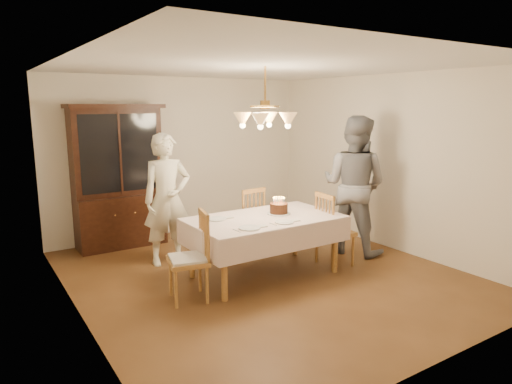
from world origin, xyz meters
TOP-DOWN VIEW (x-y plane):
  - ground at (0.00, 0.00)m, footprint 5.00×5.00m
  - room_shell at (0.00, 0.00)m, footprint 5.00×5.00m
  - dining_table at (0.00, 0.00)m, footprint 1.90×1.10m
  - china_hutch at (-1.16, 2.25)m, footprint 1.38×0.54m
  - chair_far_side at (0.23, 0.82)m, footprint 0.49×0.47m
  - chair_left_end at (-1.13, -0.17)m, footprint 0.51×0.53m
  - chair_right_end at (1.01, -0.20)m, footprint 0.46×0.48m
  - elderly_woman at (-0.85, 1.09)m, footprint 0.69×0.48m
  - adult_in_grey at (1.62, 0.08)m, footprint 1.06×1.18m
  - birthday_cake at (0.25, 0.05)m, footprint 0.30×0.30m
  - place_setting_near_left at (-0.43, -0.35)m, footprint 0.40×0.25m
  - place_setting_near_right at (0.06, -0.35)m, footprint 0.37×0.23m
  - place_setting_far_left at (-0.55, 0.22)m, footprint 0.39×0.24m
  - chandelier at (-0.00, -0.00)m, footprint 0.62×0.62m

SIDE VIEW (x-z plane):
  - ground at x=0.00m, z-range 0.00..0.00m
  - chair_far_side at x=0.23m, z-range -0.06..0.94m
  - chair_right_end at x=1.01m, z-range -0.06..0.94m
  - chair_left_end at x=-1.13m, z-range -0.05..0.95m
  - dining_table at x=0.00m, z-range 0.30..1.06m
  - place_setting_near_right at x=0.06m, z-range 0.76..0.77m
  - place_setting_far_left at x=-0.55m, z-range 0.76..0.77m
  - place_setting_near_left at x=-0.43m, z-range 0.76..0.77m
  - birthday_cake at x=0.25m, z-range 0.71..0.94m
  - elderly_woman at x=-0.85m, z-range 0.00..1.79m
  - adult_in_grey at x=1.62m, z-range 0.00..2.00m
  - china_hutch at x=-1.16m, z-range -0.04..2.12m
  - room_shell at x=0.00m, z-range -0.92..4.08m
  - chandelier at x=0.00m, z-range 1.61..2.34m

